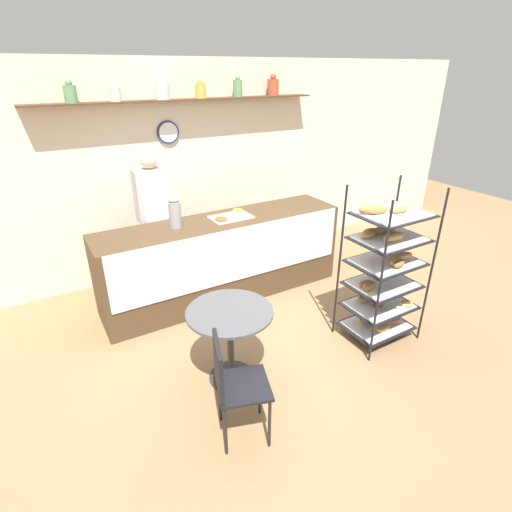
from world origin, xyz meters
name	(u,v)px	position (x,y,z in m)	size (l,w,h in m)	color
ground_plane	(277,345)	(0.00, 0.00, 0.00)	(14.00, 14.00, 0.00)	olive
back_wall	(185,168)	(0.00, 2.25, 1.37)	(10.00, 0.30, 2.70)	beige
display_counter	(224,258)	(0.00, 1.19, 0.50)	(2.93, 0.67, 0.99)	#4C3823
pastry_rack	(384,268)	(0.99, -0.38, 0.79)	(0.72, 0.56, 1.62)	black
person_worker	(155,219)	(-0.63, 1.68, 0.96)	(0.39, 0.23, 1.75)	#282833
cafe_table	(230,328)	(-0.61, -0.19, 0.54)	(0.74, 0.74, 0.72)	#262628
cafe_chair	(232,380)	(-0.89, -0.75, 0.54)	(0.48, 0.48, 0.88)	black
coffee_carafe	(175,213)	(-0.54, 1.23, 1.15)	(0.13, 0.13, 0.34)	gray
donut_tray_counter	(230,216)	(0.12, 1.20, 1.01)	(0.47, 0.31, 0.05)	silver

